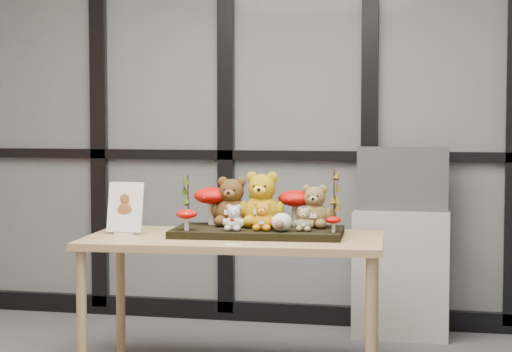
% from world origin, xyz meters
% --- Properties ---
extents(room_shell, '(5.00, 5.00, 5.00)m').
position_xyz_m(room_shell, '(0.00, 0.00, 1.68)').
color(room_shell, beige).
rests_on(room_shell, floor).
extents(glass_partition, '(4.90, 0.06, 2.78)m').
position_xyz_m(glass_partition, '(-0.00, 2.47, 1.42)').
color(glass_partition, '#2D383F').
rests_on(glass_partition, floor).
extents(display_table, '(1.53, 0.84, 0.69)m').
position_xyz_m(display_table, '(-0.11, 1.29, 0.63)').
color(display_table, tan).
rests_on(display_table, floor).
extents(diorama_tray, '(0.88, 0.48, 0.04)m').
position_xyz_m(diorama_tray, '(-0.00, 1.35, 0.71)').
color(diorama_tray, black).
rests_on(diorama_tray, display_table).
extents(bear_pooh_yellow, '(0.25, 0.23, 0.31)m').
position_xyz_m(bear_pooh_yellow, '(0.01, 1.42, 0.88)').
color(bear_pooh_yellow, '#B3880F').
rests_on(bear_pooh_yellow, diorama_tray).
extents(bear_brown_medium, '(0.22, 0.21, 0.28)m').
position_xyz_m(bear_brown_medium, '(-0.15, 1.43, 0.87)').
color(bear_brown_medium, '#4E3315').
rests_on(bear_brown_medium, diorama_tray).
extents(bear_tan_back, '(0.19, 0.18, 0.24)m').
position_xyz_m(bear_tan_back, '(0.27, 1.45, 0.85)').
color(bear_tan_back, brown).
rests_on(bear_tan_back, diorama_tray).
extents(bear_small_yellow, '(0.13, 0.12, 0.16)m').
position_xyz_m(bear_small_yellow, '(0.04, 1.27, 0.81)').
color(bear_small_yellow, orange).
rests_on(bear_small_yellow, diorama_tray).
extents(bear_white_bow, '(0.12, 0.11, 0.14)m').
position_xyz_m(bear_white_bow, '(-0.10, 1.23, 0.80)').
color(bear_white_bow, beige).
rests_on(bear_white_bow, diorama_tray).
extents(bear_beige_small, '(0.10, 0.10, 0.13)m').
position_xyz_m(bear_beige_small, '(0.25, 1.30, 0.79)').
color(bear_beige_small, '#958357').
rests_on(bear_beige_small, diorama_tray).
extents(plush_cream_hedgehog, '(0.08, 0.07, 0.10)m').
position_xyz_m(plush_cream_hedgehog, '(0.14, 1.26, 0.78)').
color(plush_cream_hedgehog, silver).
rests_on(plush_cream_hedgehog, diorama_tray).
extents(mushroom_back_left, '(0.19, 0.19, 0.21)m').
position_xyz_m(mushroom_back_left, '(-0.27, 1.46, 0.84)').
color(mushroom_back_left, '#AB0905').
rests_on(mushroom_back_left, diorama_tray).
extents(mushroom_back_right, '(0.18, 0.18, 0.20)m').
position_xyz_m(mushroom_back_right, '(0.17, 1.49, 0.83)').
color(mushroom_back_right, '#AB0905').
rests_on(mushroom_back_right, diorama_tray).
extents(mushroom_front_left, '(0.10, 0.10, 0.12)m').
position_xyz_m(mushroom_front_left, '(-0.33, 1.20, 0.79)').
color(mushroom_front_left, '#AB0905').
rests_on(mushroom_front_left, diorama_tray).
extents(mushroom_front_right, '(0.08, 0.08, 0.09)m').
position_xyz_m(mushroom_front_right, '(0.39, 1.28, 0.77)').
color(mushroom_front_right, '#AB0905').
rests_on(mushroom_front_right, diorama_tray).
extents(sprig_green_far_left, '(0.05, 0.05, 0.26)m').
position_xyz_m(sprig_green_far_left, '(-0.39, 1.44, 0.86)').
color(sprig_green_far_left, '#1C350C').
rests_on(sprig_green_far_left, diorama_tray).
extents(sprig_green_mid_left, '(0.05, 0.05, 0.19)m').
position_xyz_m(sprig_green_mid_left, '(-0.24, 1.50, 0.83)').
color(sprig_green_mid_left, '#1C350C').
rests_on(sprig_green_mid_left, diorama_tray).
extents(sprig_dry_far_right, '(0.05, 0.05, 0.30)m').
position_xyz_m(sprig_dry_far_right, '(0.37, 1.47, 0.88)').
color(sprig_dry_far_right, brown).
rests_on(sprig_dry_far_right, diorama_tray).
extents(sprig_dry_mid_right, '(0.05, 0.05, 0.17)m').
position_xyz_m(sprig_dry_mid_right, '(0.39, 1.36, 0.82)').
color(sprig_dry_mid_right, brown).
rests_on(sprig_dry_mid_right, diorama_tray).
extents(sprig_green_centre, '(0.05, 0.05, 0.18)m').
position_xyz_m(sprig_green_centre, '(-0.06, 1.52, 0.82)').
color(sprig_green_centre, '#1C350C').
rests_on(sprig_green_centre, diorama_tray).
extents(sign_holder, '(0.19, 0.06, 0.26)m').
position_xyz_m(sign_holder, '(-0.67, 1.27, 0.81)').
color(sign_holder, silver).
rests_on(sign_holder, display_table).
extents(label_card, '(0.08, 0.03, 0.00)m').
position_xyz_m(label_card, '(-0.04, 1.00, 0.69)').
color(label_card, white).
rests_on(label_card, display_table).
extents(cabinet, '(0.55, 0.32, 0.74)m').
position_xyz_m(cabinet, '(0.66, 2.27, 0.37)').
color(cabinet, '#9E988D').
rests_on(cabinet, floor).
extents(monitor, '(0.53, 0.06, 0.38)m').
position_xyz_m(monitor, '(0.66, 2.29, 0.93)').
color(monitor, '#46494D').
rests_on(monitor, cabinet).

